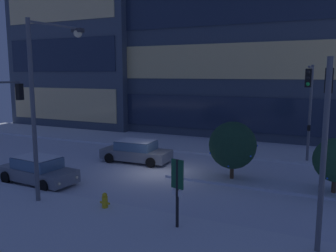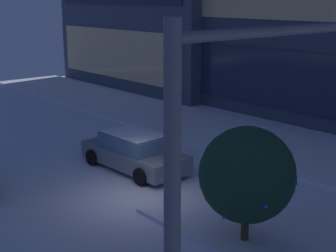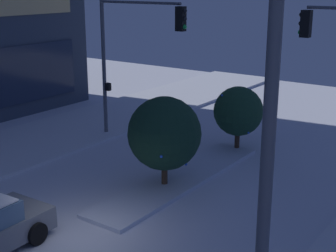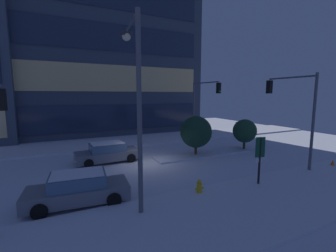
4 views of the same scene
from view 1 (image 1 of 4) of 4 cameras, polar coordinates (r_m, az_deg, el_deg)
ground at (r=21.32m, az=-1.61°, el=-7.66°), size 52.00×52.00×0.00m
curb_strip_near at (r=14.82m, az=-16.48°, el=-15.24°), size 52.00×5.20×0.14m
curb_strip_far at (r=28.69m, az=5.74°, el=-3.30°), size 52.00×5.20×0.14m
median_strip at (r=19.76m, az=12.75°, el=-8.99°), size 9.00×1.80×0.14m
office_tower_main at (r=37.80m, az=11.56°, el=17.28°), size 25.25×11.32×23.56m
office_tower_secondary at (r=43.74m, az=-12.92°, el=10.97°), size 15.70×9.98×15.87m
car_near at (r=20.47m, az=-20.64°, el=-6.85°), size 4.80×2.35×1.49m
car_far at (r=23.77m, az=-5.25°, el=-4.21°), size 4.84×2.27×1.49m
traffic_light_corner_far_right at (r=23.08m, az=22.23°, el=4.26°), size 0.32×4.75×6.54m
traffic_light_corner_near_right at (r=13.44m, az=24.60°, el=1.50°), size 0.32×3.98×6.50m
street_lamp_arched at (r=17.07m, az=-19.29°, el=6.22°), size 0.73×3.18×8.36m
fire_hydrant at (r=15.82m, az=-10.34°, el=-12.18°), size 0.48×0.26×0.82m
parking_info_sign at (r=13.29m, az=1.54°, el=-9.79°), size 0.55×0.20×2.80m
decorated_tree_median at (r=19.57m, az=10.57°, el=-3.13°), size 2.63×2.63×3.36m
decorated_tree_left_of_median at (r=18.87m, az=25.86°, el=-5.07°), size 2.16×2.18×2.88m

